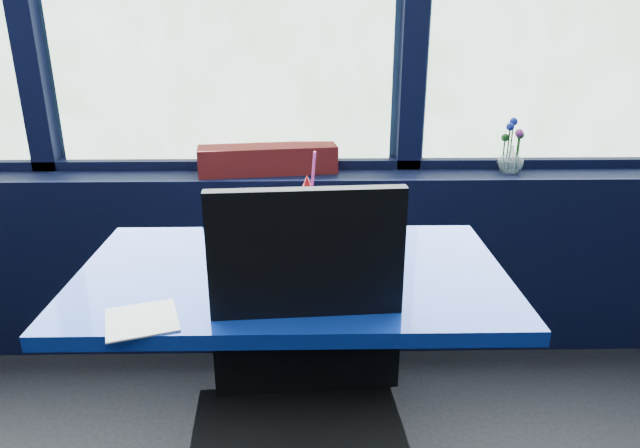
% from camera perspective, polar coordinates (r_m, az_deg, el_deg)
% --- Properties ---
extents(window_sill, '(5.00, 0.26, 0.80)m').
position_cam_1_polar(window_sill, '(2.58, -8.86, -3.55)').
color(window_sill, black).
rests_on(window_sill, ground).
extents(near_table, '(1.20, 0.70, 0.75)m').
position_cam_1_polar(near_table, '(1.70, -2.74, -10.14)').
color(near_table, black).
rests_on(near_table, ground).
extents(chair_near_front, '(0.51, 0.52, 1.06)m').
position_cam_1_polar(chair_near_front, '(1.35, -1.68, -16.88)').
color(chair_near_front, black).
rests_on(chair_near_front, ground).
extents(chair_near_back, '(0.39, 0.40, 0.82)m').
position_cam_1_polar(chair_near_back, '(2.04, -0.35, -7.84)').
color(chair_near_back, black).
rests_on(chair_near_back, ground).
extents(planter_box, '(0.59, 0.22, 0.12)m').
position_cam_1_polar(planter_box, '(2.42, -5.23, 6.46)').
color(planter_box, maroon).
rests_on(planter_box, window_sill).
extents(flower_vase, '(0.12, 0.12, 0.23)m').
position_cam_1_polar(flower_vase, '(2.54, 18.57, 6.45)').
color(flower_vase, silver).
rests_on(flower_vase, window_sill).
extents(food_basket, '(0.35, 0.35, 0.11)m').
position_cam_1_polar(food_basket, '(1.55, -0.31, -4.07)').
color(food_basket, '#AC0B0C').
rests_on(food_basket, near_table).
extents(ketchup_bottle, '(0.05, 0.05, 0.20)m').
position_cam_1_polar(ketchup_bottle, '(1.85, -1.29, 1.60)').
color(ketchup_bottle, '#AC0B0C').
rests_on(ketchup_bottle, near_table).
extents(soda_cup, '(0.09, 0.09, 0.32)m').
position_cam_1_polar(soda_cup, '(1.73, -1.10, -0.11)').
color(soda_cup, '#0C1186').
rests_on(soda_cup, near_table).
extents(napkin, '(0.21, 0.21, 0.00)m').
position_cam_1_polar(napkin, '(1.43, -17.40, -9.12)').
color(napkin, white).
rests_on(napkin, near_table).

